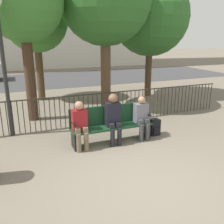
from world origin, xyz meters
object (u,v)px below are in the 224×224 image
seated_person_2 (142,116)px  lamp_post (1,46)px  seated_person_1 (113,116)px  tree_1 (23,2)px  backpack (154,127)px  park_bench (111,123)px  tree_3 (151,17)px  tree_0 (36,20)px  seated_person_0 (80,123)px

seated_person_2 → lamp_post: lamp_post is taller
seated_person_1 → tree_1: (-1.67, 2.67, 2.76)m
seated_person_1 → backpack: size_ratio=2.86×
tree_1 → lamp_post: bearing=-119.7°
park_bench → tree_3: tree_3 is taller
tree_0 → lamp_post: bearing=-108.3°
park_bench → seated_person_1: bearing=-83.2°
park_bench → tree_1: (-1.65, 2.54, 2.96)m
tree_0 → seated_person_0: bearing=-87.1°
seated_person_1 → lamp_post: lamp_post is taller
park_bench → lamp_post: 3.25m
park_bench → seated_person_2: seated_person_2 is taller
tree_3 → lamp_post: (-5.73, -2.76, -0.98)m
park_bench → tree_1: tree_1 is taller
seated_person_1 → seated_person_2: size_ratio=1.12×
park_bench → seated_person_0: size_ratio=1.77×
lamp_post → seated_person_0: bearing=-45.0°
seated_person_0 → tree_3: size_ratio=0.24×
tree_1 → tree_3: 5.31m
tree_3 → seated_person_1: bearing=-128.6°
lamp_post → backpack: bearing=-21.4°
park_bench → seated_person_2: size_ratio=1.82×
tree_0 → seated_person_2: bearing=-70.3°
tree_1 → tree_3: tree_3 is taller
backpack → tree_0: tree_0 is taller
backpack → seated_person_1: bearing=-175.5°
seated_person_2 → lamp_post: 3.85m
seated_person_2 → seated_person_1: bearing=179.4°
seated_person_0 → tree_0: tree_0 is taller
park_bench → backpack: bearing=-1.4°
backpack → tree_1: size_ratio=0.09×
seated_person_0 → seated_person_2: bearing=-0.1°
seated_person_0 → tree_1: size_ratio=0.25×
seated_person_1 → backpack: bearing=4.5°
seated_person_1 → tree_3: tree_3 is taller
backpack → tree_0: (-2.34, 5.13, 2.92)m
seated_person_1 → tree_0: 5.87m
tree_1 → tree_3: bearing=17.5°
tree_1 → lamp_post: size_ratio=1.33×
seated_person_1 → seated_person_2: 0.78m
backpack → tree_1: tree_1 is taller
park_bench → seated_person_1: size_ratio=1.63×
tree_0 → tree_1: (-0.57, -2.56, 0.33)m
seated_person_0 → seated_person_1: 0.84m
lamp_post → park_bench: bearing=-30.5°
seated_person_2 → backpack: 0.63m
seated_person_1 → seated_person_2: seated_person_1 is taller
seated_person_2 → seated_person_0: bearing=179.9°
seated_person_1 → backpack: seated_person_1 is taller
tree_1 → tree_3: (5.06, 1.59, -0.16)m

